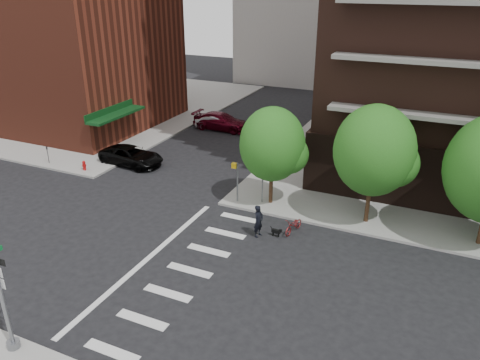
% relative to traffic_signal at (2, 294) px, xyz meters
% --- Properties ---
extents(ground, '(120.00, 120.00, 0.00)m').
position_rel_traffic_signal_xyz_m(ground, '(0.47, 7.49, -2.70)').
color(ground, black).
rests_on(ground, ground).
extents(sidewalk_nw, '(31.00, 33.00, 0.15)m').
position_rel_traffic_signal_xyz_m(sidewalk_nw, '(-24.03, 30.99, -2.62)').
color(sidewalk_nw, gray).
rests_on(sidewalk_nw, ground).
extents(crosswalk, '(3.85, 13.00, 0.01)m').
position_rel_traffic_signal_xyz_m(crosswalk, '(2.68, 7.49, -2.69)').
color(crosswalk, silver).
rests_on(crosswalk, ground).
extents(midrise_nw, '(21.40, 15.50, 20.00)m').
position_rel_traffic_signal_xyz_m(midrise_nw, '(-21.53, 25.49, 7.45)').
color(midrise_nw, maroon).
rests_on(midrise_nw, sidewalk_nw).
extents(tree_a, '(4.00, 4.00, 5.90)m').
position_rel_traffic_signal_xyz_m(tree_a, '(4.47, 15.99, 1.35)').
color(tree_a, '#301E11').
rests_on(tree_a, sidewalk_ne).
extents(tree_b, '(4.50, 4.50, 6.65)m').
position_rel_traffic_signal_xyz_m(tree_b, '(10.47, 15.99, 1.85)').
color(tree_b, '#301E11').
rests_on(tree_b, sidewalk_ne).
extents(traffic_signal, '(0.90, 0.75, 6.00)m').
position_rel_traffic_signal_xyz_m(traffic_signal, '(0.00, 0.00, 0.00)').
color(traffic_signal, slate).
rests_on(traffic_signal, sidewalk_s).
extents(pedestrian_signal, '(2.18, 0.67, 2.60)m').
position_rel_traffic_signal_xyz_m(pedestrian_signal, '(2.79, 15.42, -0.84)').
color(pedestrian_signal, slate).
rests_on(pedestrian_signal, sidewalk_ne).
extents(fire_hydrant, '(0.24, 0.24, 0.73)m').
position_rel_traffic_signal_xyz_m(fire_hydrant, '(-10.03, 15.29, -2.15)').
color(fire_hydrant, '#A50C0C').
rests_on(fire_hydrant, sidewalk_nw).
extents(parking_meter, '(0.10, 0.08, 1.32)m').
position_rel_traffic_signal_xyz_m(parking_meter, '(-13.53, 15.29, -1.74)').
color(parking_meter, black).
rests_on(parking_meter, sidewalk_nw).
extents(parked_car_black, '(2.73, 5.28, 1.42)m').
position_rel_traffic_signal_xyz_m(parked_car_black, '(-7.73, 17.96, -1.99)').
color(parked_car_black, black).
rests_on(parked_car_black, ground).
extents(parked_car_maroon, '(2.24, 5.49, 1.59)m').
position_rel_traffic_signal_xyz_m(parked_car_maroon, '(-5.44, 28.83, -1.90)').
color(parked_car_maroon, '#450512').
rests_on(parked_car_maroon, ground).
extents(parked_car_silver, '(1.79, 4.33, 1.39)m').
position_rel_traffic_signal_xyz_m(parked_car_silver, '(-5.73, 28.72, -2.00)').
color(parked_car_silver, '#B3B3BA').
rests_on(parked_car_silver, ground).
extents(scooter, '(0.93, 1.78, 0.89)m').
position_rel_traffic_signal_xyz_m(scooter, '(6.94, 13.21, -2.26)').
color(scooter, maroon).
rests_on(scooter, ground).
extents(dog_walker, '(0.76, 0.57, 1.88)m').
position_rel_traffic_signal_xyz_m(dog_walker, '(5.27, 12.01, -1.76)').
color(dog_walker, black).
rests_on(dog_walker, ground).
extents(dog, '(0.61, 0.21, 0.51)m').
position_rel_traffic_signal_xyz_m(dog, '(6.22, 12.36, -2.38)').
color(dog, black).
rests_on(dog, ground).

